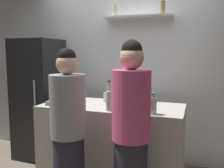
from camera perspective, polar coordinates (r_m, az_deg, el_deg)
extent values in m
cube|color=white|center=(3.61, 3.21, 3.28)|extent=(4.80, 0.10, 2.60)
cube|color=silver|center=(3.43, 6.05, 15.26)|extent=(0.93, 0.22, 0.02)
cylinder|color=beige|center=(3.53, 0.72, 16.52)|extent=(0.07, 0.07, 0.15)
cylinder|color=olive|center=(3.39, 11.66, 16.94)|extent=(0.06, 0.06, 0.17)
cube|color=black|center=(3.83, -16.50, -3.23)|extent=(0.60, 0.62, 1.74)
cylinder|color=#99999E|center=(3.46, -17.50, -2.87)|extent=(0.02, 0.02, 0.45)
cube|color=#B7B2A8|center=(3.04, 0.00, -13.53)|extent=(1.66, 0.74, 0.93)
cube|color=gray|center=(2.98, -11.20, -4.27)|extent=(0.34, 0.24, 0.05)
cylinder|color=#B2B2B7|center=(3.08, -0.98, -3.13)|extent=(0.11, 0.11, 0.12)
cylinder|color=silver|center=(3.09, -1.23, -1.78)|extent=(0.02, 0.02, 0.19)
cylinder|color=silver|center=(3.07, -1.02, -2.08)|extent=(0.02, 0.02, 0.16)
cylinder|color=silver|center=(3.07, -1.14, -2.14)|extent=(0.01, 0.01, 0.15)
cylinder|color=silver|center=(3.04, -0.79, -1.98)|extent=(0.03, 0.02, 0.18)
cylinder|color=silver|center=(3.08, -0.84, -1.96)|extent=(0.04, 0.01, 0.17)
cylinder|color=black|center=(3.43, -10.39, -1.67)|extent=(0.08, 0.08, 0.18)
cylinder|color=black|center=(3.41, -10.44, 0.54)|extent=(0.03, 0.03, 0.09)
cylinder|color=gold|center=(3.41, -10.46, 1.38)|extent=(0.04, 0.04, 0.02)
cylinder|color=#19471E|center=(2.76, 4.01, -3.24)|extent=(0.07, 0.07, 0.22)
cylinder|color=#19471E|center=(2.74, 4.04, -0.06)|extent=(0.03, 0.03, 0.09)
cylinder|color=black|center=(2.73, 4.05, 1.03)|extent=(0.03, 0.03, 0.02)
cylinder|color=#B2BFB2|center=(2.59, -0.67, -3.98)|extent=(0.07, 0.07, 0.21)
cylinder|color=#B2BFB2|center=(2.57, -0.68, -0.60)|extent=(0.03, 0.03, 0.10)
cylinder|color=#333333|center=(2.56, -0.68, 0.66)|extent=(0.03, 0.03, 0.02)
cylinder|color=silver|center=(2.49, 9.25, -5.00)|extent=(0.09, 0.09, 0.17)
cylinder|color=silver|center=(2.47, 9.29, -2.76)|extent=(0.05, 0.05, 0.03)
cylinder|color=#268C3F|center=(2.47, 9.30, -2.23)|extent=(0.06, 0.06, 0.02)
cylinder|color=gray|center=(2.37, -10.20, -5.01)|extent=(0.34, 0.34, 0.59)
sphere|color=#D8AD8C|center=(2.32, -10.41, 4.64)|extent=(0.20, 0.20, 0.20)
sphere|color=black|center=(2.32, -10.44, 6.14)|extent=(0.17, 0.17, 0.17)
cylinder|color=#D14C7F|center=(2.16, 4.47, -4.91)|extent=(0.34, 0.34, 0.62)
sphere|color=#D8AD8C|center=(2.11, 4.58, 6.15)|extent=(0.21, 0.21, 0.21)
sphere|color=black|center=(2.11, 4.60, 7.87)|extent=(0.18, 0.18, 0.18)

